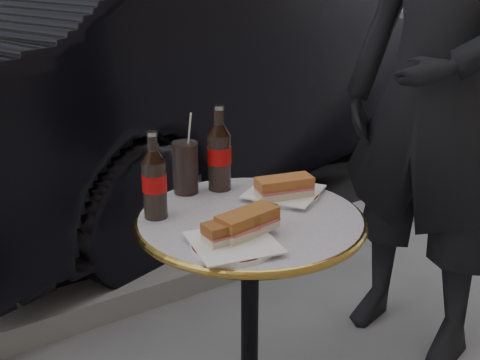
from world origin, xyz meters
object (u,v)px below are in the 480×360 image
cola_bottle_left (154,175)px  pedestrian (438,97)px  plate_right (284,194)px  cola_glass (186,167)px  plate_left (233,245)px  cola_bottle_right (219,148)px  parked_car (219,66)px  bistro_table (250,332)px

cola_bottle_left → pedestrian: pedestrian is taller
cola_bottle_left → pedestrian: 1.05m
plate_right → pedestrian: (0.66, 0.01, 0.20)m
plate_right → cola_glass: size_ratio=1.33×
plate_left → plate_right: size_ratio=0.99×
cola_bottle_right → pedestrian: pedestrian is taller
cola_bottle_right → parked_car: (1.15, 1.84, -0.13)m
cola_bottle_left → cola_bottle_right: 0.27m
plate_right → plate_left: bearing=-147.1°
cola_bottle_right → cola_glass: (-0.10, 0.03, -0.05)m
cola_glass → plate_left: bearing=-102.2°
parked_car → cola_glass: bearing=127.7°
bistro_table → cola_glass: cola_glass is taller
plate_left → plate_right: (0.30, 0.20, 0.00)m
bistro_table → plate_left: 0.42m
bistro_table → cola_glass: size_ratio=4.70×
plate_right → parked_car: 2.24m
plate_left → cola_bottle_left: size_ratio=0.87×
plate_left → pedestrian: 1.01m
cola_bottle_right → plate_right: bearing=-50.8°
bistro_table → cola_glass: 0.51m
plate_left → cola_bottle_right: 0.41m
cola_bottle_left → parked_car: parked_car is taller
bistro_table → pedestrian: bearing=5.5°
plate_right → pedestrian: bearing=1.2°
cola_bottle_right → bistro_table: bearing=-100.3°
cola_bottle_left → plate_left: bearing=-74.8°
cola_glass → plate_right: bearing=-39.3°
bistro_table → pedestrian: size_ratio=0.39×
cola_bottle_left → cola_glass: size_ratio=1.52×
plate_right → cola_glass: 0.30m
cola_bottle_right → plate_left: bearing=-117.3°
bistro_table → cola_bottle_right: (0.04, 0.22, 0.49)m
plate_right → cola_glass: (-0.22, 0.18, 0.07)m
plate_left → cola_bottle_right: bearing=62.7°
cola_bottle_left → cola_bottle_right: (0.25, 0.08, 0.01)m
cola_bottle_right → cola_glass: cola_bottle_right is taller
bistro_table → parked_car: parked_car is taller
bistro_table → cola_glass: (-0.06, 0.25, 0.44)m
bistro_table → plate_left: size_ratio=3.56×
cola_bottle_left → plate_right: bearing=-10.5°
bistro_table → pedestrian: (0.83, 0.08, 0.57)m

